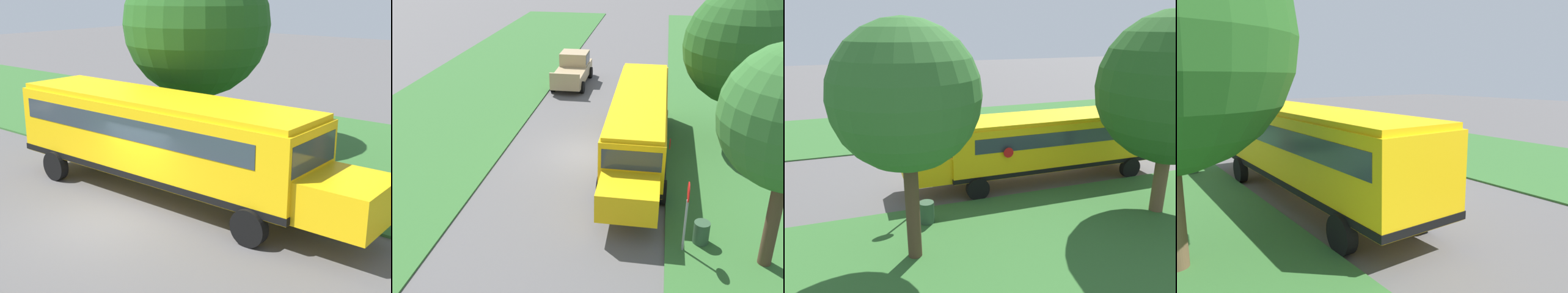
# 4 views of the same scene
# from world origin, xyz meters

# --- Properties ---
(ground_plane) EXTENTS (120.00, 120.00, 0.00)m
(ground_plane) POSITION_xyz_m (0.00, 0.00, 0.00)
(ground_plane) COLOR #565454
(grass_far_side) EXTENTS (10.00, 80.00, 0.07)m
(grass_far_side) POSITION_xyz_m (9.00, 0.00, 0.04)
(grass_far_side) COLOR #33662D
(grass_far_side) RESTS_ON ground
(school_bus) EXTENTS (2.84, 12.42, 3.16)m
(school_bus) POSITION_xyz_m (-2.60, -0.02, 1.92)
(school_bus) COLOR yellow
(school_bus) RESTS_ON ground
(car_red_nearest) EXTENTS (2.02, 4.40, 1.56)m
(car_red_nearest) POSITION_xyz_m (2.80, 15.52, 0.88)
(car_red_nearest) COLOR #B21E1E
(car_red_nearest) RESTS_ON ground
(car_tan_middle) EXTENTS (2.02, 4.40, 1.56)m
(car_tan_middle) POSITION_xyz_m (2.80, 22.11, 0.88)
(car_tan_middle) COLOR tan
(car_tan_middle) RESTS_ON ground
(stop_sign) EXTENTS (0.08, 0.68, 2.74)m
(stop_sign) POSITION_xyz_m (-4.60, 6.92, 1.74)
(stop_sign) COLOR gray
(stop_sign) RESTS_ON ground
(trash_bin) EXTENTS (0.56, 0.56, 0.90)m
(trash_bin) POSITION_xyz_m (-5.23, 6.38, 0.45)
(trash_bin) COLOR #2D4C33
(trash_bin) RESTS_ON ground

